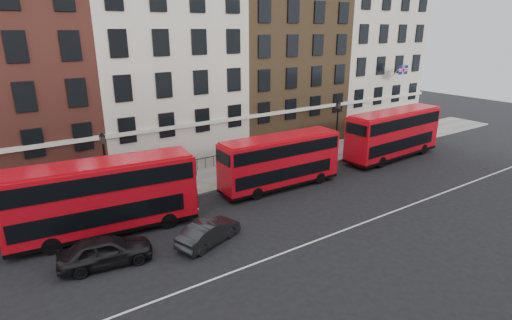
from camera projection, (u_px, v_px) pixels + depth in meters
ground at (278, 233)px, 24.29m from camera, size 120.00×120.00×0.00m
pavement at (201, 180)px, 32.54m from camera, size 80.00×5.00×0.15m
kerb at (215, 190)px, 30.57m from camera, size 80.00×0.30×0.16m
road_centre_line at (299, 247)px, 22.72m from camera, size 70.00×0.12×0.01m
building_terrace at (155, 48)px, 35.02m from camera, size 64.00×11.95×22.00m
bus_b at (103, 196)px, 23.57m from camera, size 11.02×3.76×4.54m
bus_c at (280, 160)px, 30.61m from camera, size 9.94×2.69×4.15m
bus_d at (393, 133)px, 37.66m from camera, size 11.13×3.20×4.62m
car_rear at (106, 251)px, 20.83m from camera, size 4.98×2.60×1.62m
car_front at (209, 232)px, 22.99m from camera, size 4.40×2.76×1.37m
lamp_post_left at (106, 167)px, 26.50m from camera, size 0.44×0.44×5.33m
lamp_post_right at (337, 125)px, 38.03m from camera, size 0.44×0.44×5.33m
traffic_light at (423, 117)px, 44.58m from camera, size 0.25×0.45×3.27m
iron_railings at (189, 166)px, 34.10m from camera, size 6.60×0.06×1.00m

